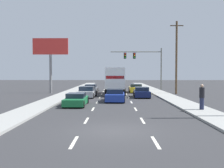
% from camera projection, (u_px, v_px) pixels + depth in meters
% --- Properties ---
extents(ground_plane, '(140.00, 140.00, 0.00)m').
position_uv_depth(ground_plane, '(114.00, 93.00, 38.05)').
color(ground_plane, '#333335').
extents(sidewalk_right, '(2.34, 80.00, 0.14)m').
position_uv_depth(sidewalk_right, '(165.00, 95.00, 33.01)').
color(sidewalk_right, '#9E9E99').
rests_on(sidewalk_right, ground_plane).
extents(sidewalk_left, '(2.34, 80.00, 0.14)m').
position_uv_depth(sidewalk_left, '(63.00, 95.00, 33.10)').
color(sidewalk_left, '#9E9E99').
rests_on(sidewalk_left, ground_plane).
extents(lane_markings, '(3.54, 62.00, 0.01)m').
position_uv_depth(lane_markings, '(114.00, 94.00, 35.84)').
color(lane_markings, silver).
rests_on(lane_markings, ground_plane).
extents(car_gray, '(2.01, 4.29, 1.19)m').
position_uv_depth(car_gray, '(91.00, 89.00, 38.90)').
color(car_gray, slate).
rests_on(car_gray, ground_plane).
extents(car_silver, '(2.05, 4.58, 1.31)m').
position_uv_depth(car_silver, '(87.00, 92.00, 31.21)').
color(car_silver, '#B7BABF').
rests_on(car_silver, ground_plane).
extents(car_green, '(1.85, 4.54, 1.12)m').
position_uv_depth(car_green, '(76.00, 100.00, 23.14)').
color(car_green, '#196B38').
rests_on(car_green, ground_plane).
extents(box_truck, '(2.72, 8.37, 3.54)m').
position_uv_depth(box_truck, '(116.00, 80.00, 34.78)').
color(box_truck, white).
rests_on(box_truck, ground_plane).
extents(car_blue, '(2.07, 4.41, 1.28)m').
position_uv_depth(car_blue, '(115.00, 96.00, 26.58)').
color(car_blue, '#1E389E').
rests_on(car_blue, ground_plane).
extents(car_yellow, '(2.00, 4.48, 1.25)m').
position_uv_depth(car_yellow, '(136.00, 89.00, 38.93)').
color(car_yellow, yellow).
rests_on(car_yellow, ground_plane).
extents(car_navy, '(2.03, 4.37, 1.24)m').
position_uv_depth(car_navy, '(142.00, 93.00, 31.04)').
color(car_navy, '#141E4C').
rests_on(car_navy, ground_plane).
extents(traffic_signal_mast, '(8.45, 0.69, 6.98)m').
position_uv_depth(traffic_signal_mast, '(140.00, 59.00, 43.12)').
color(traffic_signal_mast, '#595B56').
rests_on(traffic_signal_mast, ground_plane).
extents(utility_pole_mid, '(1.80, 0.28, 9.96)m').
position_uv_depth(utility_pole_mid, '(176.00, 57.00, 35.87)').
color(utility_pole_mid, brown).
rests_on(utility_pole_mid, ground_plane).
extents(roadside_billboard, '(5.09, 0.36, 7.87)m').
position_uv_depth(roadside_billboard, '(50.00, 53.00, 37.58)').
color(roadside_billboard, slate).
rests_on(roadside_billboard, ground_plane).
extents(pedestrian_near_corner, '(0.38, 0.38, 1.90)m').
position_uv_depth(pedestrian_near_corner, '(202.00, 97.00, 19.61)').
color(pedestrian_near_corner, '#1E233F').
rests_on(pedestrian_near_corner, sidewalk_right).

